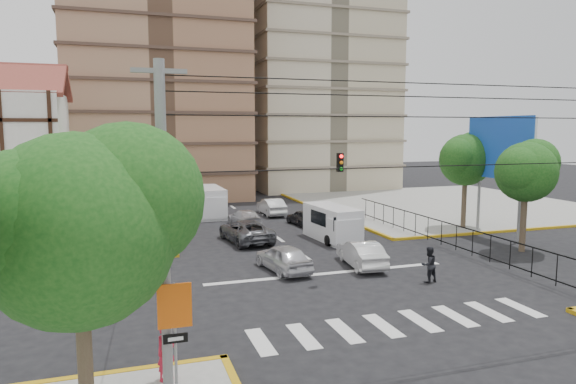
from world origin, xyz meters
name	(u,v)px	position (x,y,z in m)	size (l,w,h in m)	color
ground	(339,280)	(0.00, 0.00, 0.00)	(160.00, 160.00, 0.00)	black
sidewalk_ne	(444,204)	(20.00, 20.00, 0.07)	(26.00, 26.00, 0.15)	gray
crosswalk_stripes	(402,323)	(0.00, -6.00, 0.01)	(12.00, 2.40, 0.01)	silver
stop_line	(329,273)	(0.00, 1.20, 0.01)	(13.00, 0.40, 0.01)	silver
park_fence	(441,247)	(9.00, 4.50, 0.00)	(0.10, 22.50, 1.66)	black
billboard	(500,150)	(14.45, 6.00, 6.00)	(0.36, 6.20, 8.10)	slate
tree_sw_near	(83,221)	(-10.90, -9.99, 5.27)	(5.63, 4.60, 7.57)	#473828
tree_park_a	(527,169)	(13.08, 2.01, 5.01)	(4.41, 3.60, 6.83)	#473828
tree_park_c	(467,157)	(14.09, 9.01, 5.34)	(4.65, 3.80, 7.25)	#473828
tree_tudor	(93,160)	(-11.90, 16.01, 5.22)	(5.39, 4.40, 7.43)	#473828
traffic_light_nw	(162,203)	(-7.80, 7.80, 3.11)	(0.28, 0.22, 4.40)	black
traffic_light_hanging	(359,163)	(0.00, -2.04, 5.90)	(18.00, 9.12, 0.92)	black
utility_pole_sw	(164,229)	(-9.00, -9.00, 4.77)	(1.40, 0.28, 9.00)	slate
district_sign	(175,317)	(-8.80, -9.24, 2.45)	(0.90, 0.12, 3.20)	slate
van_right_lane	(334,224)	(3.30, 8.35, 1.11)	(2.43, 5.21, 2.28)	silver
van_left_lane	(209,203)	(-3.03, 20.27, 1.21)	(2.31, 5.56, 2.49)	silver
car_silver_front_left	(283,257)	(-2.10, 2.37, 0.72)	(1.70, 4.21, 1.44)	silver
car_white_front_right	(361,254)	(2.17, 1.93, 0.71)	(1.50, 4.30, 1.42)	white
car_grey_mid_left	(246,231)	(-2.35, 9.80, 0.74)	(2.44, 5.30, 1.47)	#5B5C63
car_silver_rear_left	(245,218)	(-1.16, 15.16, 0.64)	(1.79, 4.41, 1.28)	silver
car_darkgrey_mid_right	(303,217)	(3.22, 14.24, 0.61)	(1.44, 3.58, 1.22)	#27272A
car_white_rear_right	(271,207)	(2.25, 19.58, 0.73)	(1.54, 4.41, 1.45)	white
pedestrian_sw_corner	(166,352)	(-8.97, -8.06, 0.99)	(0.61, 0.40, 1.68)	red
pedestrian_crosswalk	(429,265)	(3.99, -1.72, 0.88)	(0.85, 0.66, 1.75)	black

